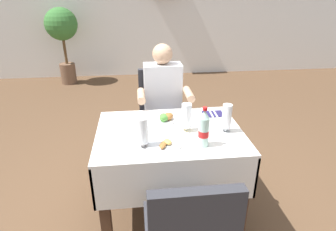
% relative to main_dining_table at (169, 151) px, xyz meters
% --- Properties ---
extents(ground_plane, '(11.00, 11.00, 0.00)m').
position_rel_main_dining_table_xyz_m(ground_plane, '(-0.02, 0.09, -0.57)').
color(ground_plane, brown).
extents(main_dining_table, '(1.08, 0.82, 0.75)m').
position_rel_main_dining_table_xyz_m(main_dining_table, '(0.00, 0.00, 0.00)').
color(main_dining_table, white).
rests_on(main_dining_table, ground).
extents(chair_far_diner_seat, '(0.44, 0.50, 0.97)m').
position_rel_main_dining_table_xyz_m(chair_far_diner_seat, '(-0.00, 0.80, -0.02)').
color(chair_far_diner_seat, '#2D2D33').
rests_on(chair_far_diner_seat, ground).
extents(seated_diner_far, '(0.50, 0.46, 1.26)m').
position_rel_main_dining_table_xyz_m(seated_diner_far, '(0.02, 0.69, 0.14)').
color(seated_diner_far, '#282D42').
rests_on(seated_diner_far, ground).
extents(plate_near_camera, '(0.24, 0.24, 0.04)m').
position_rel_main_dining_table_xyz_m(plate_near_camera, '(-0.06, -0.22, 0.19)').
color(plate_near_camera, white).
rests_on(plate_near_camera, main_dining_table).
extents(plate_far_diner, '(0.23, 0.23, 0.07)m').
position_rel_main_dining_table_xyz_m(plate_far_diner, '(-0.03, 0.17, 0.20)').
color(plate_far_diner, white).
rests_on(plate_far_diner, main_dining_table).
extents(beer_glass_left, '(0.07, 0.07, 0.21)m').
position_rel_main_dining_table_xyz_m(beer_glass_left, '(-0.20, -0.21, 0.29)').
color(beer_glass_left, white).
rests_on(beer_glass_left, main_dining_table).
extents(beer_glass_middle, '(0.07, 0.07, 0.22)m').
position_rel_main_dining_table_xyz_m(beer_glass_middle, '(0.12, -0.02, 0.29)').
color(beer_glass_middle, white).
rests_on(beer_glass_middle, main_dining_table).
extents(beer_glass_right, '(0.07, 0.07, 0.22)m').
position_rel_main_dining_table_xyz_m(beer_glass_right, '(0.41, -0.06, 0.29)').
color(beer_glass_right, white).
rests_on(beer_glass_right, main_dining_table).
extents(cola_bottle_primary, '(0.07, 0.07, 0.28)m').
position_rel_main_dining_table_xyz_m(cola_bottle_primary, '(0.20, -0.24, 0.30)').
color(cola_bottle_primary, silver).
rests_on(cola_bottle_primary, main_dining_table).
extents(napkin_cutlery_set, '(0.17, 0.19, 0.01)m').
position_rel_main_dining_table_xyz_m(napkin_cutlery_set, '(0.40, 0.26, 0.18)').
color(napkin_cutlery_set, '#231E4C').
rests_on(napkin_cutlery_set, main_dining_table).
extents(potted_plant_corner, '(0.58, 0.58, 1.41)m').
position_rel_main_dining_table_xyz_m(potted_plant_corner, '(-1.54, 3.70, 0.41)').
color(potted_plant_corner, brown).
rests_on(potted_plant_corner, ground).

